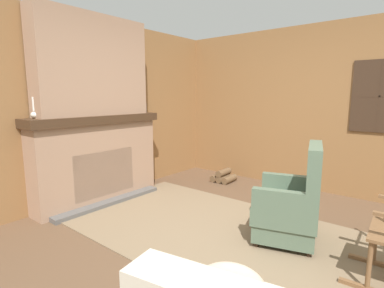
{
  "coord_description": "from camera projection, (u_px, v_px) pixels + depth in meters",
  "views": [
    {
      "loc": [
        1.36,
        -2.35,
        1.49
      ],
      "look_at": [
        -0.93,
        0.47,
        0.9
      ],
      "focal_mm": 28.0,
      "sensor_mm": 36.0,
      "label": 1
    }
  ],
  "objects": [
    {
      "name": "ground_plane",
      "position": [
        236.0,
        252.0,
        2.89
      ],
      "size": [
        14.0,
        14.0,
        0.0
      ],
      "primitive_type": "plane",
      "color": "brown"
    },
    {
      "name": "wood_panel_wall_left",
      "position": [
        87.0,
        111.0,
        4.21
      ],
      "size": [
        0.06,
        5.46,
        2.56
      ],
      "color": "olive",
      "rests_on": "ground"
    },
    {
      "name": "wood_panel_wall_back",
      "position": [
        323.0,
        109.0,
        4.55
      ],
      "size": [
        5.46,
        0.09,
        2.56
      ],
      "color": "olive",
      "rests_on": "ground"
    },
    {
      "name": "fireplace_hearth",
      "position": [
        98.0,
        159.0,
        4.19
      ],
      "size": [
        0.55,
        1.91,
        1.22
      ],
      "color": "#9E7A60",
      "rests_on": "ground"
    },
    {
      "name": "chimney_breast",
      "position": [
        93.0,
        66.0,
        3.99
      ],
      "size": [
        0.3,
        1.59,
        1.31
      ],
      "color": "#9E7A60",
      "rests_on": "fireplace_hearth"
    },
    {
      "name": "area_rug",
      "position": [
        222.0,
        233.0,
        3.28
      ],
      "size": [
        3.7,
        1.99,
        0.01
      ],
      "color": "#7A664C",
      "rests_on": "ground"
    },
    {
      "name": "armchair",
      "position": [
        291.0,
        206.0,
        3.06
      ],
      "size": [
        0.78,
        0.84,
        1.02
      ],
      "rotation": [
        0.0,
        0.0,
        3.43
      ],
      "color": "#516651",
      "rests_on": "ground"
    },
    {
      "name": "firewood_stack",
      "position": [
        224.0,
        177.0,
        5.24
      ],
      "size": [
        0.36,
        0.36,
        0.22
      ],
      "rotation": [
        0.0,
        0.0,
        0.03
      ],
      "color": "brown",
      "rests_on": "ground"
    },
    {
      "name": "oil_lamp_vase",
      "position": [
        36.0,
        111.0,
        3.51
      ],
      "size": [
        0.12,
        0.12,
        0.25
      ],
      "color": "silver",
      "rests_on": "fireplace_hearth"
    },
    {
      "name": "storage_case",
      "position": [
        138.0,
        108.0,
        4.71
      ],
      "size": [
        0.16,
        0.23,
        0.15
      ],
      "color": "gray",
      "rests_on": "fireplace_hearth"
    },
    {
      "name": "decorative_plate_on_mantel",
      "position": [
        90.0,
        105.0,
        4.07
      ],
      "size": [
        0.07,
        0.28,
        0.28
      ],
      "color": "red",
      "rests_on": "fireplace_hearth"
    }
  ]
}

